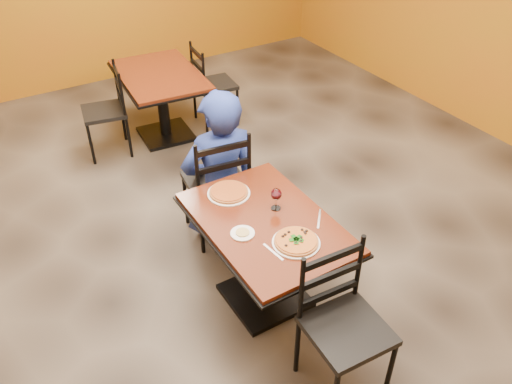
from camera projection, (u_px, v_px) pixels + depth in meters
floor at (233, 258)px, 4.30m from camera, size 7.00×8.00×0.01m
table_main at (266, 242)px, 3.63m from camera, size 0.83×1.23×0.75m
table_second at (161, 90)px, 5.60m from camera, size 0.92×1.29×0.75m
chair_main_near at (347, 331)px, 3.08m from camera, size 0.48×0.48×1.00m
chair_main_far at (216, 182)px, 4.28m from camera, size 0.52×0.52×1.03m
chair_second_left at (104, 112)px, 5.38m from camera, size 0.50×0.50×0.94m
chair_second_right at (215, 85)px, 5.92m from camera, size 0.47×0.47×0.94m
diner at (220, 166)px, 4.21m from camera, size 0.70×0.52×1.33m
plate_main at (296, 243)px, 3.33m from camera, size 0.31×0.31×0.01m
pizza_main at (296, 241)px, 3.32m from camera, size 0.28×0.28×0.02m
plate_far at (229, 193)px, 3.76m from camera, size 0.31×0.31×0.01m
pizza_far at (229, 192)px, 3.75m from camera, size 0.28×0.28×0.02m
side_plate at (243, 233)px, 3.40m from camera, size 0.16×0.16×0.01m
dip at (243, 232)px, 3.40m from camera, size 0.09×0.09×0.01m
wine_glass at (276, 198)px, 3.57m from camera, size 0.08×0.08×0.18m
fork at (273, 252)px, 3.26m from camera, size 0.04×0.19×0.00m
knife at (319, 219)px, 3.53m from camera, size 0.15×0.17×0.00m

